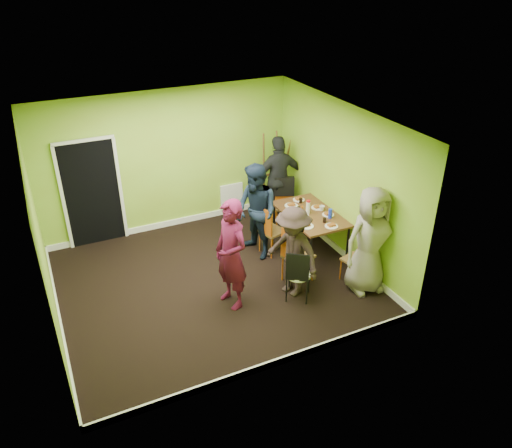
{
  "coord_description": "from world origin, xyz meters",
  "views": [
    {
      "loc": [
        -2.34,
        -6.68,
        4.97
      ],
      "look_at": [
        0.83,
        0.0,
        0.93
      ],
      "focal_mm": 35.0,
      "sensor_mm": 36.0,
      "label": 1
    }
  ],
  "objects_px": {
    "chair_left_near": "(295,253)",
    "blue_bottle": "(330,214)",
    "person_back_end": "(279,179)",
    "chair_back_end": "(284,192)",
    "chair_front_end": "(359,257)",
    "person_left_near": "(293,252)",
    "person_left_far": "(256,212)",
    "easel": "(276,172)",
    "chair_bentwood": "(298,273)",
    "thermos": "(308,208)",
    "person_front_end": "(370,241)",
    "person_standing": "(231,255)",
    "chair_left_far": "(269,228)",
    "dining_table": "(310,216)",
    "orange_bottle": "(302,208)"
  },
  "relations": [
    {
      "from": "thermos",
      "to": "person_front_end",
      "type": "relative_size",
      "value": 0.13
    },
    {
      "from": "blue_bottle",
      "to": "person_back_end",
      "type": "relative_size",
      "value": 0.1
    },
    {
      "from": "chair_front_end",
      "to": "person_back_end",
      "type": "bearing_deg",
      "value": 77.69
    },
    {
      "from": "chair_left_near",
      "to": "chair_back_end",
      "type": "xyz_separation_m",
      "value": [
        0.86,
        1.99,
        0.11
      ]
    },
    {
      "from": "chair_back_end",
      "to": "chair_bentwood",
      "type": "xyz_separation_m",
      "value": [
        -1.05,
        -2.44,
        -0.18
      ]
    },
    {
      "from": "thermos",
      "to": "blue_bottle",
      "type": "relative_size",
      "value": 1.29
    },
    {
      "from": "chair_left_near",
      "to": "person_front_end",
      "type": "distance_m",
      "value": 1.23
    },
    {
      "from": "easel",
      "to": "person_back_end",
      "type": "height_order",
      "value": "easel"
    },
    {
      "from": "chair_back_end",
      "to": "chair_left_far",
      "type": "bearing_deg",
      "value": 72.79
    },
    {
      "from": "chair_back_end",
      "to": "thermos",
      "type": "distance_m",
      "value": 1.14
    },
    {
      "from": "chair_back_end",
      "to": "person_standing",
      "type": "height_order",
      "value": "person_standing"
    },
    {
      "from": "thermos",
      "to": "person_left_far",
      "type": "bearing_deg",
      "value": 167.52
    },
    {
      "from": "chair_back_end",
      "to": "blue_bottle",
      "type": "height_order",
      "value": "chair_back_end"
    },
    {
      "from": "chair_front_end",
      "to": "person_left_far",
      "type": "relative_size",
      "value": 0.5
    },
    {
      "from": "chair_bentwood",
      "to": "easel",
      "type": "height_order",
      "value": "easel"
    },
    {
      "from": "chair_left_far",
      "to": "chair_left_near",
      "type": "bearing_deg",
      "value": -16.93
    },
    {
      "from": "dining_table",
      "to": "chair_back_end",
      "type": "height_order",
      "value": "chair_back_end"
    },
    {
      "from": "person_standing",
      "to": "person_front_end",
      "type": "bearing_deg",
      "value": 60.86
    },
    {
      "from": "chair_front_end",
      "to": "person_left_near",
      "type": "xyz_separation_m",
      "value": [
        -1.15,
        0.22,
        0.28
      ]
    },
    {
      "from": "thermos",
      "to": "person_standing",
      "type": "bearing_deg",
      "value": -153.61
    },
    {
      "from": "dining_table",
      "to": "chair_front_end",
      "type": "relative_size",
      "value": 1.71
    },
    {
      "from": "chair_left_far",
      "to": "person_left_near",
      "type": "height_order",
      "value": "person_left_near"
    },
    {
      "from": "person_left_near",
      "to": "chair_left_near",
      "type": "bearing_deg",
      "value": 120.98
    },
    {
      "from": "person_standing",
      "to": "person_left_near",
      "type": "distance_m",
      "value": 1.01
    },
    {
      "from": "person_left_far",
      "to": "person_standing",
      "type": "bearing_deg",
      "value": -51.72
    },
    {
      "from": "chair_back_end",
      "to": "person_left_far",
      "type": "bearing_deg",
      "value": 63.69
    },
    {
      "from": "chair_left_near",
      "to": "person_front_end",
      "type": "relative_size",
      "value": 0.57
    },
    {
      "from": "person_left_near",
      "to": "person_front_end",
      "type": "height_order",
      "value": "person_front_end"
    },
    {
      "from": "person_standing",
      "to": "chair_left_near",
      "type": "bearing_deg",
      "value": 79.67
    },
    {
      "from": "dining_table",
      "to": "chair_front_end",
      "type": "distance_m",
      "value": 1.33
    },
    {
      "from": "chair_back_end",
      "to": "person_left_near",
      "type": "xyz_separation_m",
      "value": [
        -1.04,
        -2.22,
        0.08
      ]
    },
    {
      "from": "person_standing",
      "to": "person_back_end",
      "type": "xyz_separation_m",
      "value": [
        2.01,
        2.27,
        -0.01
      ]
    },
    {
      "from": "chair_left_near",
      "to": "chair_bentwood",
      "type": "height_order",
      "value": "chair_left_near"
    },
    {
      "from": "easel",
      "to": "person_left_near",
      "type": "bearing_deg",
      "value": -112.13
    },
    {
      "from": "chair_left_far",
      "to": "chair_bentwood",
      "type": "relative_size",
      "value": 1.02
    },
    {
      "from": "orange_bottle",
      "to": "person_front_end",
      "type": "relative_size",
      "value": 0.04
    },
    {
      "from": "chair_left_near",
      "to": "blue_bottle",
      "type": "xyz_separation_m",
      "value": [
        1.02,
        0.54,
        0.26
      ]
    },
    {
      "from": "chair_front_end",
      "to": "person_front_end",
      "type": "height_order",
      "value": "person_front_end"
    },
    {
      "from": "dining_table",
      "to": "chair_front_end",
      "type": "bearing_deg",
      "value": -82.62
    },
    {
      "from": "chair_front_end",
      "to": "chair_left_far",
      "type": "bearing_deg",
      "value": 107.31
    },
    {
      "from": "person_left_near",
      "to": "person_front_end",
      "type": "relative_size",
      "value": 0.85
    },
    {
      "from": "chair_front_end",
      "to": "orange_bottle",
      "type": "distance_m",
      "value": 1.53
    },
    {
      "from": "chair_bentwood",
      "to": "blue_bottle",
      "type": "height_order",
      "value": "chair_bentwood"
    },
    {
      "from": "chair_back_end",
      "to": "dining_table",
      "type": "bearing_deg",
      "value": 109.89
    },
    {
      "from": "orange_bottle",
      "to": "chair_bentwood",
      "type": "bearing_deg",
      "value": -121.73
    },
    {
      "from": "person_back_end",
      "to": "person_left_near",
      "type": "bearing_deg",
      "value": 70.74
    },
    {
      "from": "person_back_end",
      "to": "chair_back_end",
      "type": "bearing_deg",
      "value": 100.78
    },
    {
      "from": "blue_bottle",
      "to": "chair_left_far",
      "type": "bearing_deg",
      "value": 154.1
    },
    {
      "from": "chair_back_end",
      "to": "thermos",
      "type": "height_order",
      "value": "chair_back_end"
    },
    {
      "from": "chair_bentwood",
      "to": "person_left_near",
      "type": "relative_size",
      "value": 0.6
    }
  ]
}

